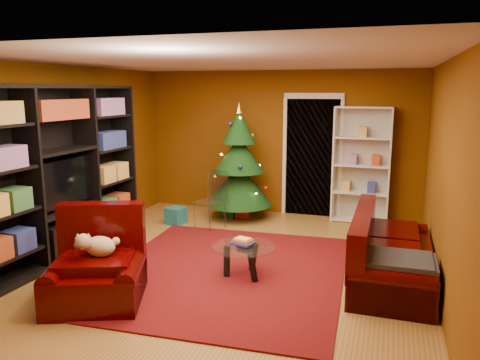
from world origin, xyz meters
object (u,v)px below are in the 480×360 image
(media_unit, at_px, (60,173))
(coffee_table, at_px, (244,261))
(gift_box_teal, at_px, (176,216))
(armchair, at_px, (96,266))
(christmas_tree, at_px, (239,163))
(sofa, at_px, (393,247))
(acrylic_chair, at_px, (210,203))
(rug, at_px, (226,271))
(dog, at_px, (100,246))
(white_bookshelf, at_px, (361,165))
(gift_box_green, at_px, (230,209))
(gift_box_red, at_px, (243,211))

(media_unit, height_order, coffee_table, media_unit)
(gift_box_teal, bearing_deg, media_unit, -112.16)
(armchair, height_order, coffee_table, armchair)
(christmas_tree, distance_m, coffee_table, 2.79)
(sofa, bearing_deg, acrylic_chair, 64.73)
(rug, bearing_deg, christmas_tree, 104.19)
(dog, bearing_deg, sofa, 4.98)
(dog, height_order, sofa, sofa)
(white_bookshelf, relative_size, dog, 5.09)
(sofa, bearing_deg, armchair, 117.81)
(sofa, bearing_deg, rug, 100.28)
(acrylic_chair, bearing_deg, armchair, -69.50)
(gift_box_green, bearing_deg, sofa, -37.76)
(sofa, xyz_separation_m, coffee_table, (-1.71, -0.42, -0.22))
(dog, height_order, coffee_table, dog)
(media_unit, xyz_separation_m, white_bookshelf, (3.74, 2.99, -0.17))
(gift_box_green, distance_m, acrylic_chair, 0.83)
(media_unit, height_order, christmas_tree, media_unit)
(rug, height_order, gift_box_red, gift_box_red)
(white_bookshelf, bearing_deg, gift_box_green, -169.19)
(armchair, relative_size, dog, 2.62)
(rug, bearing_deg, armchair, -130.49)
(media_unit, relative_size, christmas_tree, 1.47)
(white_bookshelf, bearing_deg, acrylic_chair, -152.44)
(gift_box_teal, bearing_deg, acrylic_chair, -3.60)
(media_unit, distance_m, acrylic_chair, 2.44)
(gift_box_red, bearing_deg, acrylic_chair, -113.61)
(gift_box_red, relative_size, coffee_table, 0.29)
(media_unit, height_order, armchair, media_unit)
(gift_box_red, xyz_separation_m, coffee_table, (0.84, -2.58, 0.09))
(media_unit, xyz_separation_m, dog, (1.30, -1.03, -0.55))
(media_unit, height_order, gift_box_green, media_unit)
(rug, relative_size, white_bookshelf, 1.65)
(gift_box_teal, distance_m, dog, 3.01)
(gift_box_green, xyz_separation_m, white_bookshelf, (2.24, 0.36, 0.85))
(gift_box_red, xyz_separation_m, sofa, (2.55, -2.16, 0.31))
(rug, bearing_deg, gift_box_green, 107.98)
(gift_box_red, height_order, sofa, sofa)
(armchair, distance_m, sofa, 3.40)
(rug, relative_size, gift_box_teal, 11.81)
(gift_box_red, bearing_deg, media_unit, -123.70)
(christmas_tree, bearing_deg, coffee_table, -70.61)
(sofa, bearing_deg, coffee_table, 104.21)
(coffee_table, bearing_deg, gift_box_teal, 134.36)
(white_bookshelf, xyz_separation_m, sofa, (0.55, -2.53, -0.56))
(coffee_table, bearing_deg, rug, 164.19)
(gift_box_red, xyz_separation_m, dog, (-0.45, -3.65, 0.49))
(gift_box_green, height_order, dog, dog)
(media_unit, bearing_deg, rug, 4.49)
(christmas_tree, height_order, gift_box_red, christmas_tree)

